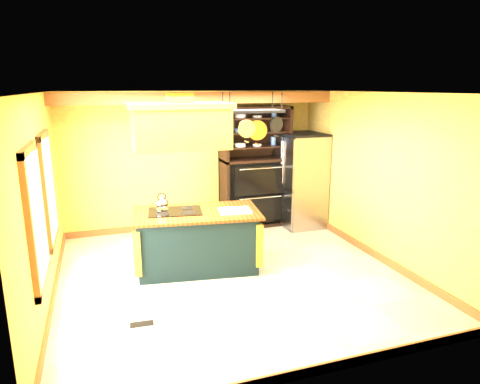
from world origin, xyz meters
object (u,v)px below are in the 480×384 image
kitchen_island (197,239)px  hutch (254,180)px  range_hood (180,125)px  pot_rack (252,117)px  refrigerator (301,182)px

kitchen_island → hutch: size_ratio=0.85×
range_hood → pot_rack: 1.11m
refrigerator → hutch: (-0.88, 0.34, 0.02)m
pot_rack → refrigerator: pot_rack is taller
range_hood → pot_rack: bearing=0.1°
kitchen_island → range_hood: range_hood is taller
range_hood → kitchen_island: bearing=0.3°
kitchen_island → range_hood: 1.79m
kitchen_island → refrigerator: size_ratio=1.11×
kitchen_island → range_hood: size_ratio=1.42×
kitchen_island → refrigerator: refrigerator is taller
pot_rack → hutch: size_ratio=0.40×
range_hood → hutch: range_hood is taller
refrigerator → hutch: hutch is taller
pot_rack → hutch: (0.71, 1.80, -1.40)m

